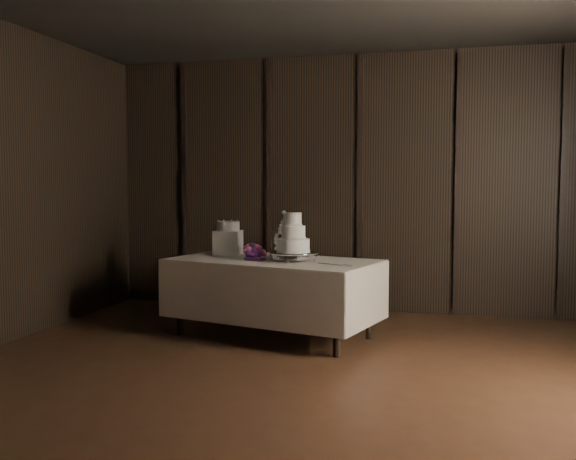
{
  "coord_description": "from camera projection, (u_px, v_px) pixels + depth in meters",
  "views": [
    {
      "loc": [
        1.01,
        -3.98,
        1.48
      ],
      "look_at": [
        -0.49,
        1.98,
        1.05
      ],
      "focal_mm": 40.0,
      "sensor_mm": 36.0,
      "label": 1
    }
  ],
  "objects": [
    {
      "name": "room",
      "position": [
        286.0,
        182.0,
        4.1
      ],
      "size": [
        6.08,
        7.08,
        3.08
      ],
      "color": "black",
      "rests_on": "ground"
    },
    {
      "name": "display_table",
      "position": [
        273.0,
        294.0,
        6.25
      ],
      "size": [
        2.19,
        1.51,
        0.76
      ],
      "rotation": [
        0.0,
        0.0,
        -0.26
      ],
      "color": "silver",
      "rests_on": "ground"
    },
    {
      "name": "cake_stand",
      "position": [
        293.0,
        256.0,
        6.08
      ],
      "size": [
        0.6,
        0.6,
        0.09
      ],
      "primitive_type": "cylinder",
      "rotation": [
        0.0,
        0.0,
        0.28
      ],
      "color": "silver",
      "rests_on": "display_table"
    },
    {
      "name": "wedding_cake",
      "position": [
        290.0,
        236.0,
        6.06
      ],
      "size": [
        0.34,
        0.31,
        0.37
      ],
      "rotation": [
        0.0,
        0.0,
        0.03
      ],
      "color": "white",
      "rests_on": "cake_stand"
    },
    {
      "name": "bouquet",
      "position": [
        253.0,
        253.0,
        6.25
      ],
      "size": [
        0.39,
        0.46,
        0.19
      ],
      "primitive_type": null,
      "rotation": [
        0.0,
        0.0,
        -0.3
      ],
      "color": "#E2537A",
      "rests_on": "display_table"
    },
    {
      "name": "box_pedestal",
      "position": [
        228.0,
        243.0,
        6.65
      ],
      "size": [
        0.27,
        0.27,
        0.25
      ],
      "primitive_type": "cube",
      "rotation": [
        0.0,
        0.0,
        0.06
      ],
      "color": "white",
      "rests_on": "display_table"
    },
    {
      "name": "small_cake",
      "position": [
        228.0,
        226.0,
        6.64
      ],
      "size": [
        0.26,
        0.26,
        0.1
      ],
      "primitive_type": "cylinder",
      "rotation": [
        0.0,
        0.0,
        -0.1
      ],
      "color": "white",
      "rests_on": "box_pedestal"
    },
    {
      "name": "cake_knife",
      "position": [
        330.0,
        264.0,
        5.79
      ],
      "size": [
        0.34,
        0.19,
        0.01
      ],
      "primitive_type": "cube",
      "rotation": [
        0.0,
        0.0,
        -0.46
      ],
      "color": "silver",
      "rests_on": "display_table"
    }
  ]
}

